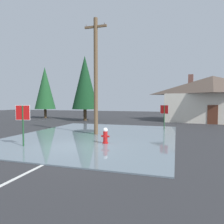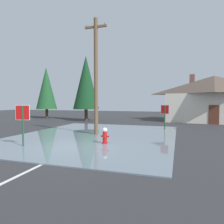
{
  "view_description": "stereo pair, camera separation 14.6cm",
  "coord_description": "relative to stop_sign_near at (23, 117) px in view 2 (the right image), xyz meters",
  "views": [
    {
      "loc": [
        4.98,
        -9.58,
        2.37
      ],
      "look_at": [
        0.89,
        3.64,
        1.67
      ],
      "focal_mm": 33.48,
      "sensor_mm": 36.0,
      "label": 1
    },
    {
      "loc": [
        5.12,
        -9.54,
        2.37
      ],
      "look_at": [
        0.89,
        3.64,
        1.67
      ],
      "focal_mm": 33.48,
      "sensor_mm": 36.0,
      "label": 2
    }
  ],
  "objects": [
    {
      "name": "ground_plane",
      "position": [
        2.58,
        0.69,
        -1.61
      ],
      "size": [
        80.0,
        80.0,
        0.1
      ],
      "primitive_type": "cube",
      "color": "#2D2D30"
    },
    {
      "name": "flood_puddle",
      "position": [
        2.32,
        4.33,
        -1.53
      ],
      "size": [
        10.43,
        13.34,
        0.05
      ],
      "primitive_type": "cube",
      "color": "slate",
      "rests_on": "ground"
    },
    {
      "name": "lane_stop_bar",
      "position": [
        2.88,
        -1.48,
        -1.56
      ],
      "size": [
        3.74,
        0.66,
        0.01
      ],
      "primitive_type": "cube",
      "rotation": [
        0.0,
        0.0,
        -0.1
      ],
      "color": "silver",
      "rests_on": "ground"
    },
    {
      "name": "lane_center_stripe",
      "position": [
        2.86,
        -3.66,
        -1.56
      ],
      "size": [
        0.24,
        3.95,
        0.01
      ],
      "primitive_type": "cube",
      "rotation": [
        0.0,
        0.0,
        1.6
      ],
      "color": "silver",
      "rests_on": "ground"
    },
    {
      "name": "stop_sign_near",
      "position": [
        0.0,
        0.0,
        0.0
      ],
      "size": [
        0.76,
        0.18,
        2.18
      ],
      "color": "#1E4C28",
      "rests_on": "ground"
    },
    {
      "name": "fire_hydrant",
      "position": [
        3.83,
        1.94,
        -1.1
      ],
      "size": [
        0.47,
        0.4,
        0.93
      ],
      "color": "red",
      "rests_on": "ground"
    },
    {
      "name": "utility_pole",
      "position": [
        2.16,
        4.76,
        2.67
      ],
      "size": [
        1.6,
        0.28,
        8.12
      ],
      "color": "brown",
      "rests_on": "ground"
    },
    {
      "name": "stop_sign_far",
      "position": [
        6.61,
        8.86,
        -0.08
      ],
      "size": [
        0.68,
        0.3,
        2.08
      ],
      "color": "#1E4C28",
      "rests_on": "ground"
    },
    {
      "name": "house",
      "position": [
        11.58,
        18.15,
        1.23
      ],
      "size": [
        11.57,
        8.47,
        5.8
      ],
      "color": "silver",
      "rests_on": "ground"
    },
    {
      "name": "pine_tree_tall_left",
      "position": [
        -10.39,
        16.82,
        2.71
      ],
      "size": [
        2.9,
        2.9,
        7.26
      ],
      "color": "#4C3823",
      "rests_on": "ground"
    },
    {
      "name": "pine_tree_mid_left",
      "position": [
        -3.26,
        14.81,
        3.14
      ],
      "size": [
        3.19,
        3.19,
        7.99
      ],
      "color": "#4C3823",
      "rests_on": "ground"
    }
  ]
}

